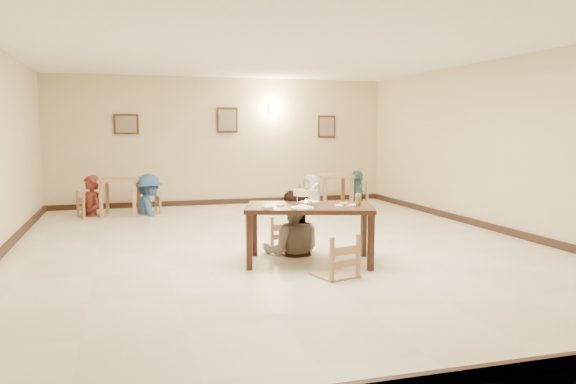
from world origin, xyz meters
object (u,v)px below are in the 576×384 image
object	(u,v)px
main_diner	(292,190)
bg_chair_lr	(149,193)
main_table	(309,211)
drink_glass	(358,200)
bg_table_left	(120,185)
bg_diner_a	(90,175)
bg_chair_rl	(312,186)
bg_diner_b	(148,174)
chair_near	(335,236)
bg_table_right	(334,180)
bg_diner_d	(357,170)
chair_far	(287,221)
bg_chair_ll	(91,193)
bg_diner_c	(312,174)
bg_chair_rr	(357,183)
curry_warmer	(306,193)

from	to	relation	value
main_diner	bg_chair_lr	distance (m)	4.87
main_table	drink_glass	xyz separation A→B (m)	(0.63, -0.16, 0.15)
drink_glass	bg_table_left	distance (m)	6.08
main_table	bg_diner_a	world-z (taller)	bg_diner_a
bg_chair_rl	bg_diner_b	bearing A→B (deg)	74.81
bg_chair_rl	bg_diner_a	bearing A→B (deg)	76.82
chair_near	bg_table_right	size ratio (longest dim) A/B	1.25
main_diner	bg_diner_d	xyz separation A→B (m)	(2.89, 4.38, -0.07)
chair_far	drink_glass	distance (m)	1.22
chair_far	bg_chair_ll	bearing A→B (deg)	125.14
bg_diner_c	bg_chair_ll	bearing A→B (deg)	-104.05
main_diner	bg_table_left	distance (m)	5.06
chair_far	bg_diner_a	bearing A→B (deg)	125.14
drink_glass	bg_chair_rr	bearing A→B (deg)	66.84
main_table	chair_near	size ratio (longest dim) A/B	1.88
bg_diner_a	bg_diner_b	distance (m)	1.16
chair_far	bg_diner_a	size ratio (longest dim) A/B	0.54
bg_table_left	bg_chair_rl	distance (m)	4.17
drink_glass	bg_chair_rr	size ratio (longest dim) A/B	0.14
bg_chair_rr	bg_diner_c	distance (m)	1.16
chair_near	bg_diner_d	xyz separation A→B (m)	(2.76, 5.76, 0.35)
chair_near	main_diner	size ratio (longest dim) A/B	0.54
bg_chair_ll	bg_diner_a	bearing A→B (deg)	-174.48
chair_near	bg_chair_rl	distance (m)	5.93
bg_diner_d	bg_chair_ll	bearing A→B (deg)	103.44
bg_chair_lr	bg_diner_a	size ratio (longest dim) A/B	0.52
main_diner	bg_diner_a	distance (m)	5.30
bg_chair_rr	main_diner	bearing A→B (deg)	-12.59
drink_glass	bg_chair_lr	distance (m)	5.87
main_diner	bg_diner_b	distance (m)	4.85
bg_table_left	bg_chair_lr	bearing A→B (deg)	5.38
bg_chair_rr	bg_chair_lr	bearing A→B (deg)	-70.48
bg_diner_b	main_table	bearing A→B (deg)	-175.86
chair_far	bg_chair_lr	size ratio (longest dim) A/B	1.02
bg_chair_ll	bg_diner_b	xyz separation A→B (m)	(1.15, 0.11, 0.35)
bg_chair_rl	bg_diner_d	distance (m)	1.18
drink_glass	chair_near	bearing A→B (deg)	-133.67
bg_table_right	bg_table_left	bearing A→B (deg)	179.48
chair_far	chair_near	bearing A→B (deg)	-82.56
bg_table_left	bg_chair_ll	xyz separation A→B (m)	(-0.58, -0.06, -0.14)
main_diner	curry_warmer	world-z (taller)	main_diner
curry_warmer	bg_chair_rl	xyz separation A→B (m)	(1.77, 4.97, -0.45)
curry_warmer	bg_diner_c	bearing A→B (deg)	70.45
chair_far	bg_chair_ll	distance (m)	5.18
bg_table_right	bg_diner_b	distance (m)	4.16
main_diner	curry_warmer	bearing A→B (deg)	104.91
bg_diner_b	bg_diner_d	distance (m)	4.72
main_table	chair_near	bearing A→B (deg)	-65.92
main_diner	drink_glass	xyz separation A→B (m)	(0.67, -0.80, -0.06)
bg_chair_rl	drink_glass	bearing A→B (deg)	155.44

